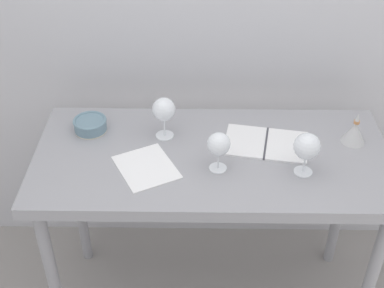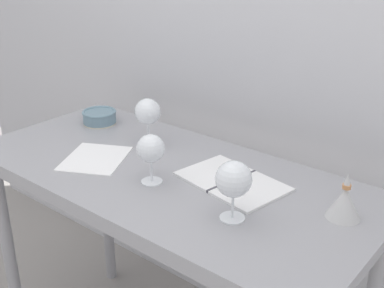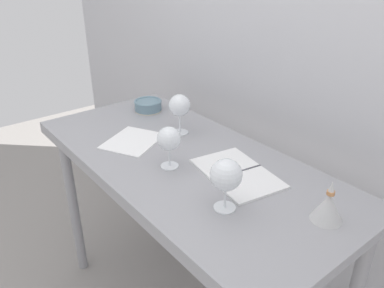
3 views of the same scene
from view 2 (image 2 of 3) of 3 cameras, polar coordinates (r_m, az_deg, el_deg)
The scene contains 9 objects.
back_wall at distance 1.89m, azimuth 7.15°, elevation 13.17°, with size 3.80×0.04×2.60m, color #BCBCC2.
steel_counter at distance 1.68m, azimuth -2.91°, elevation -6.31°, with size 1.40×0.65×0.90m.
wine_glass_far_left at distance 1.79m, azimuth -5.10°, elevation 3.59°, with size 0.09×0.09×0.18m.
wine_glass_near_center at distance 1.52m, azimuth -4.76°, elevation -0.67°, with size 0.09×0.09×0.16m.
wine_glass_near_right at distance 1.32m, azimuth 4.80°, elevation -4.17°, with size 0.10×0.10×0.17m.
open_notebook at distance 1.56m, azimuth 4.62°, elevation -4.30°, with size 0.36×0.27×0.01m.
tasting_sheet_upper at distance 1.75m, azimuth -11.04°, elevation -1.63°, with size 0.20×0.24×0.00m, color white.
tasting_bowl at distance 2.06m, azimuth -10.57°, elevation 3.11°, with size 0.14×0.14×0.06m.
decanter_funnel at distance 1.42m, azimuth 17.09°, elevation -6.43°, with size 0.10×0.10×0.13m.
Camera 2 is at (0.99, -1.09, 1.62)m, focal length 46.48 mm.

